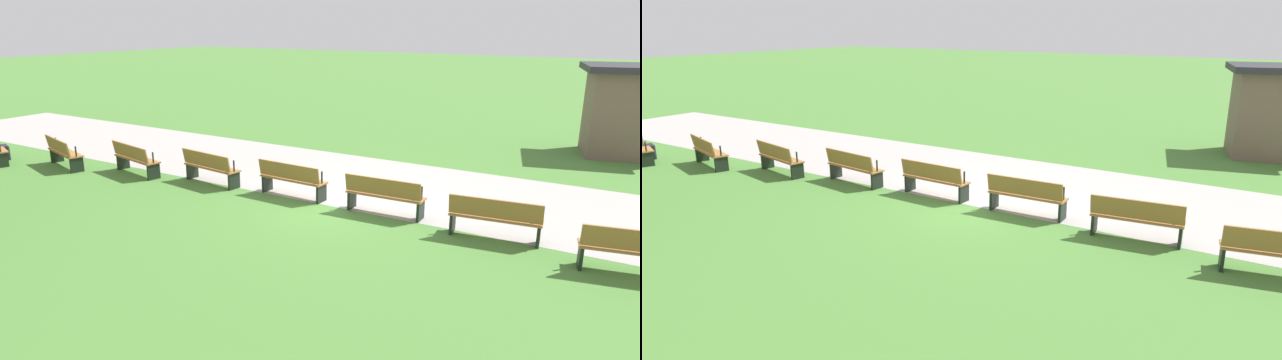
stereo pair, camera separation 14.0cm
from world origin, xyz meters
TOP-DOWN VIEW (x-y plane):
  - ground_plane at (0.00, 0.00)m, footprint 120.00×120.00m
  - path_paving at (0.00, 2.18)m, footprint 36.87×4.76m
  - bench_1 at (-8.62, -1.25)m, footprint 1.84×0.94m
  - bench_2 at (-6.19, -0.67)m, footprint 1.84×0.81m
  - bench_3 at (-3.73, -0.29)m, footprint 1.82×0.68m
  - bench_4 at (-1.25, -0.09)m, footprint 1.80×0.54m
  - bench_5 at (1.25, -0.09)m, footprint 1.80×0.54m
  - bench_6 at (3.73, -0.29)m, footprint 1.82×0.68m
  - bench_7 at (6.19, -0.67)m, footprint 1.84×0.81m
  - kiosk at (5.40, 9.12)m, footprint 3.44×3.16m

SIDE VIEW (x-z plane):
  - ground_plane at x=0.00m, z-range 0.00..0.00m
  - path_paving at x=0.00m, z-range 0.00..0.01m
  - bench_1 at x=-8.62m, z-range 0.03..0.92m
  - bench_2 at x=-6.19m, z-range 0.03..0.92m
  - bench_3 at x=-3.73m, z-range 0.03..0.92m
  - bench_4 at x=-1.25m, z-range 0.03..0.92m
  - bench_5 at x=1.25m, z-range 0.03..0.92m
  - bench_6 at x=3.73m, z-range 0.03..0.92m
  - bench_7 at x=6.19m, z-range 0.03..0.92m
  - kiosk at x=5.40m, z-range 0.05..2.92m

